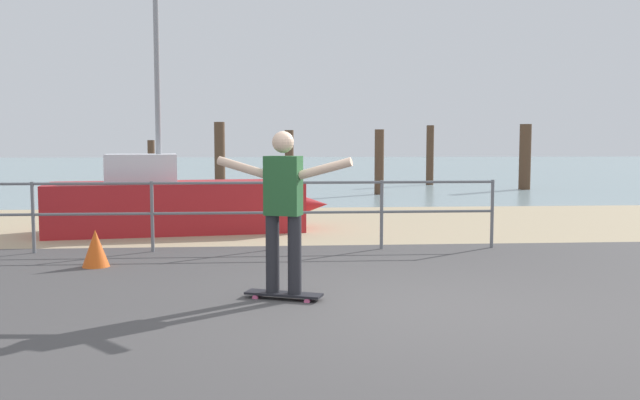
{
  "coord_description": "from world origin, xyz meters",
  "views": [
    {
      "loc": [
        -1.14,
        -6.54,
        1.64
      ],
      "look_at": [
        -0.49,
        2.0,
        0.9
      ],
      "focal_mm": 38.82,
      "sensor_mm": 36.0,
      "label": 1
    }
  ],
  "objects_px": {
    "sailboat": "(186,203)",
    "skateboard": "(284,294)",
    "skateboarder": "(283,202)",
    "traffic_cone": "(96,249)"
  },
  "relations": [
    {
      "from": "skateboarder",
      "to": "traffic_cone",
      "type": "xyz_separation_m",
      "value": [
        -2.37,
        1.99,
        -0.77
      ]
    },
    {
      "from": "sailboat",
      "to": "traffic_cone",
      "type": "distance_m",
      "value": 3.52
    },
    {
      "from": "sailboat",
      "to": "skateboard",
      "type": "height_order",
      "value": "sailboat"
    },
    {
      "from": "skateboard",
      "to": "skateboarder",
      "type": "distance_m",
      "value": 0.95
    },
    {
      "from": "sailboat",
      "to": "skateboarder",
      "type": "height_order",
      "value": "sailboat"
    },
    {
      "from": "sailboat",
      "to": "skateboard",
      "type": "distance_m",
      "value": 5.67
    },
    {
      "from": "sailboat",
      "to": "skateboard",
      "type": "xyz_separation_m",
      "value": [
        1.61,
        -5.42,
        -0.45
      ]
    },
    {
      "from": "sailboat",
      "to": "traffic_cone",
      "type": "bearing_deg",
      "value": -102.5
    },
    {
      "from": "skateboard",
      "to": "skateboarder",
      "type": "bearing_deg",
      "value": -90.0
    },
    {
      "from": "skateboard",
      "to": "traffic_cone",
      "type": "distance_m",
      "value": 3.1
    }
  ]
}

